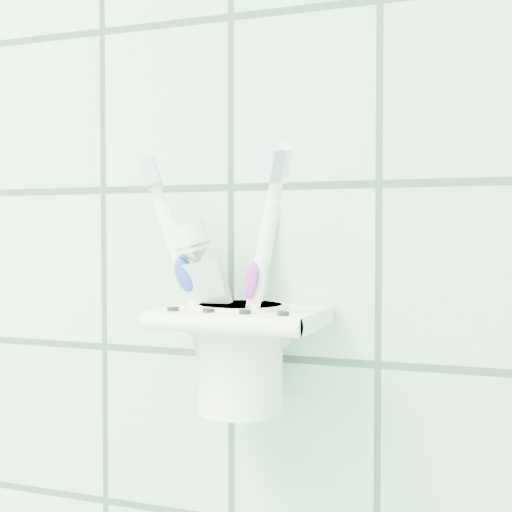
{
  "coord_description": "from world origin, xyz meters",
  "views": [
    {
      "loc": [
        0.87,
        0.64,
        1.36
      ],
      "look_at": [
        0.7,
        1.1,
        1.34
      ],
      "focal_mm": 50.0,
      "sensor_mm": 36.0,
      "label": 1
    }
  ],
  "objects": [
    {
      "name": "holder_bracket",
      "position": [
        0.67,
        1.15,
        1.29
      ],
      "size": [
        0.12,
        0.1,
        0.04
      ],
      "color": "white",
      "rests_on": "wall_back"
    },
    {
      "name": "cup",
      "position": [
        0.66,
        1.16,
        1.26
      ],
      "size": [
        0.07,
        0.07,
        0.09
      ],
      "color": "white",
      "rests_on": "holder_bracket"
    },
    {
      "name": "toothpaste_tube",
      "position": [
        0.65,
        1.17,
        1.31
      ],
      "size": [
        0.06,
        0.03,
        0.15
      ],
      "rotation": [
        0.08,
        -0.24,
        0.07
      ],
      "color": "silver",
      "rests_on": "cup"
    },
    {
      "name": "toothbrush_pink",
      "position": [
        0.65,
        1.15,
        1.33
      ],
      "size": [
        0.08,
        0.02,
        0.21
      ],
      "rotation": [
        -0.14,
        -0.34,
        0.37
      ],
      "color": "white",
      "rests_on": "cup"
    },
    {
      "name": "toothbrush_orange",
      "position": [
        0.66,
        1.16,
        1.33
      ],
      "size": [
        0.07,
        0.07,
        0.21
      ],
      "rotation": [
        0.09,
        0.44,
        -0.61
      ],
      "color": "white",
      "rests_on": "cup"
    },
    {
      "name": "toothbrush_blue",
      "position": [
        0.66,
        1.17,
        1.33
      ],
      "size": [
        0.03,
        0.05,
        0.2
      ],
      "rotation": [
        -0.21,
        0.13,
        0.07
      ],
      "color": "white",
      "rests_on": "cup"
    }
  ]
}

